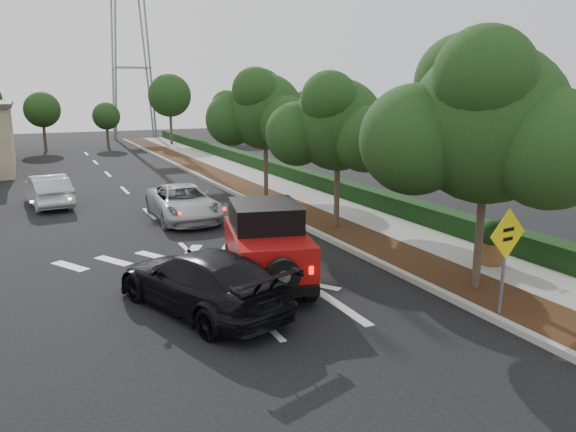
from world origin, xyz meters
TOP-DOWN VIEW (x-y plane):
  - ground at (0.00, 0.00)m, footprint 120.00×120.00m
  - curb at (4.60, 12.00)m, footprint 0.20×70.00m
  - planting_strip at (5.60, 12.00)m, footprint 1.80×70.00m
  - sidewalk at (7.50, 12.00)m, footprint 2.00×70.00m
  - hedge at (8.90, 12.00)m, footprint 0.80×70.00m
  - transmission_tower at (6.00, 48.00)m, footprint 7.00×4.00m
  - street_tree_near at (5.60, -0.50)m, footprint 3.80×3.80m
  - street_tree_mid at (5.60, 6.50)m, footprint 3.20×3.20m
  - street_tree_far at (5.60, 13.00)m, footprint 3.40×3.40m
  - red_jeep at (1.08, 2.34)m, footprint 2.64×4.32m
  - silver_suv_ahead at (1.01, 10.43)m, footprint 2.31×4.84m
  - black_suv_oncoming at (-1.00, 1.21)m, footprint 3.48×5.29m
  - silver_sedan_oncoming at (-3.61, 15.44)m, footprint 1.92×4.32m
  - speed_hump_sign at (4.82, -2.10)m, footprint 1.12×0.17m
  - terracotta_planter at (7.36, 0.74)m, footprint 0.76×0.76m

SIDE VIEW (x-z plane):
  - ground at x=0.00m, z-range 0.00..0.00m
  - transmission_tower at x=6.00m, z-range -14.00..14.00m
  - street_tree_near at x=5.60m, z-range -2.96..2.96m
  - street_tree_mid at x=5.60m, z-range -2.66..2.66m
  - street_tree_far at x=5.60m, z-range -2.81..2.81m
  - planting_strip at x=5.60m, z-range 0.00..0.12m
  - sidewalk at x=7.50m, z-range 0.00..0.12m
  - curb at x=4.60m, z-range 0.00..0.15m
  - hedge at x=8.90m, z-range 0.00..0.80m
  - silver_suv_ahead at x=1.01m, z-range 0.00..1.33m
  - silver_sedan_oncoming at x=-3.61m, z-range 0.00..1.38m
  - black_suv_oncoming at x=-1.00m, z-range 0.00..1.42m
  - terracotta_planter at x=7.36m, z-range 0.23..1.56m
  - red_jeep at x=1.08m, z-range 0.02..2.13m
  - speed_hump_sign at x=4.82m, z-range 0.46..2.85m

